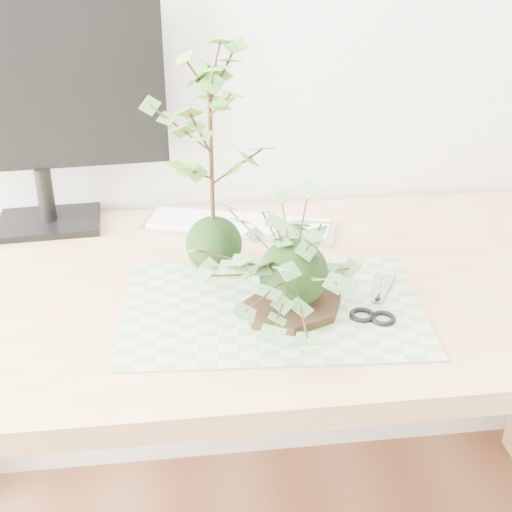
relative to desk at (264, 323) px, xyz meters
name	(u,v)px	position (x,y,z in m)	size (l,w,h in m)	color
desk	(264,323)	(0.00, 0.00, 0.00)	(1.60, 0.70, 0.74)	#D3B57E
cutting_mat	(273,308)	(0.00, -0.09, 0.09)	(0.49, 0.33, 0.00)	#6E9766
stone_dish	(292,307)	(0.03, -0.11, 0.10)	(0.18, 0.18, 0.01)	black
ivy_kokedama	(294,244)	(0.03, -0.11, 0.22)	(0.35, 0.35, 0.22)	black
maple_kokedama	(210,109)	(-0.08, 0.06, 0.39)	(0.30, 0.30, 0.43)	black
keyboard	(238,225)	(-0.02, 0.23, 0.10)	(0.41, 0.23, 0.02)	#B6B6B9
monitor	(33,101)	(-0.41, 0.30, 0.35)	(0.51, 0.16, 0.45)	black
scissors	(381,310)	(0.18, -0.13, 0.10)	(0.09, 0.18, 0.01)	gray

